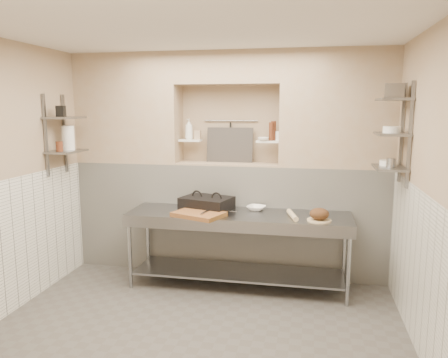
% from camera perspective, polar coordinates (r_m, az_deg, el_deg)
% --- Properties ---
extents(floor, '(4.00, 3.90, 0.10)m').
position_cam_1_polar(floor, '(4.40, -3.93, -20.21)').
color(floor, '#4B4742').
rests_on(floor, ground).
extents(ceiling, '(4.00, 3.90, 0.10)m').
position_cam_1_polar(ceiling, '(3.90, -4.43, 20.10)').
color(ceiling, silver).
rests_on(ceiling, ground).
extents(wall_right, '(0.10, 3.90, 2.80)m').
position_cam_1_polar(wall_right, '(3.90, 26.30, -2.27)').
color(wall_right, tan).
rests_on(wall_right, ground).
extents(wall_back, '(4.00, 0.10, 2.80)m').
position_cam_1_polar(wall_back, '(5.83, 1.02, 2.24)').
color(wall_back, tan).
rests_on(wall_back, ground).
extents(wall_front, '(4.00, 0.10, 2.80)m').
position_cam_1_polar(wall_front, '(2.10, -18.96, -11.18)').
color(wall_front, tan).
rests_on(wall_front, ground).
extents(backwall_lower, '(4.00, 0.40, 1.40)m').
position_cam_1_polar(backwall_lower, '(5.72, 0.56, -5.05)').
color(backwall_lower, silver).
rests_on(backwall_lower, floor).
extents(alcove_sill, '(1.30, 0.40, 0.02)m').
position_cam_1_polar(alcove_sill, '(5.58, 0.57, 2.03)').
color(alcove_sill, tan).
rests_on(alcove_sill, backwall_lower).
extents(backwall_pillar_left, '(1.35, 0.40, 1.40)m').
position_cam_1_polar(backwall_pillar_left, '(5.93, -12.27, 8.93)').
color(backwall_pillar_left, tan).
rests_on(backwall_pillar_left, backwall_lower).
extents(backwall_pillar_right, '(1.35, 0.40, 1.40)m').
position_cam_1_polar(backwall_pillar_right, '(5.45, 14.57, 8.83)').
color(backwall_pillar_right, tan).
rests_on(backwall_pillar_right, backwall_lower).
extents(backwall_header, '(1.30, 0.40, 0.40)m').
position_cam_1_polar(backwall_header, '(5.56, 0.59, 14.29)').
color(backwall_header, tan).
rests_on(backwall_header, backwall_lower).
extents(wainscot_left, '(0.02, 3.90, 1.40)m').
position_cam_1_polar(wainscot_left, '(4.97, -27.03, -8.31)').
color(wainscot_left, silver).
rests_on(wainscot_left, floor).
extents(wainscot_right, '(0.02, 3.90, 1.40)m').
position_cam_1_polar(wainscot_right, '(4.08, 24.75, -11.94)').
color(wainscot_right, silver).
rests_on(wainscot_right, floor).
extents(alcove_shelf_left, '(0.28, 0.16, 0.02)m').
position_cam_1_polar(alcove_shelf_left, '(5.67, -4.42, 5.06)').
color(alcove_shelf_left, white).
rests_on(alcove_shelf_left, backwall_lower).
extents(alcove_shelf_right, '(0.28, 0.16, 0.02)m').
position_cam_1_polar(alcove_shelf_right, '(5.49, 5.74, 4.90)').
color(alcove_shelf_right, white).
rests_on(alcove_shelf_right, backwall_lower).
extents(utensil_rail, '(0.70, 0.02, 0.02)m').
position_cam_1_polar(utensil_rail, '(5.71, 0.90, 7.63)').
color(utensil_rail, gray).
rests_on(utensil_rail, wall_back).
extents(hanging_steel, '(0.02, 0.02, 0.30)m').
position_cam_1_polar(hanging_steel, '(5.70, 0.86, 5.91)').
color(hanging_steel, black).
rests_on(hanging_steel, utensil_rail).
extents(splash_panel, '(0.60, 0.08, 0.45)m').
position_cam_1_polar(splash_panel, '(5.66, 0.76, 4.47)').
color(splash_panel, '#383330').
rests_on(splash_panel, alcove_sill).
extents(shelf_rail_left_a, '(0.03, 0.03, 0.95)m').
position_cam_1_polar(shelf_rail_left_a, '(5.79, -20.09, 5.60)').
color(shelf_rail_left_a, slate).
rests_on(shelf_rail_left_a, wall_left).
extents(shelf_rail_left_b, '(0.03, 0.03, 0.95)m').
position_cam_1_polar(shelf_rail_left_b, '(5.45, -22.26, 5.28)').
color(shelf_rail_left_b, slate).
rests_on(shelf_rail_left_b, wall_left).
extents(wall_shelf_left_lower, '(0.30, 0.50, 0.02)m').
position_cam_1_polar(wall_shelf_left_lower, '(5.56, -19.84, 3.42)').
color(wall_shelf_left_lower, slate).
rests_on(wall_shelf_left_lower, wall_left).
extents(wall_shelf_left_upper, '(0.30, 0.50, 0.03)m').
position_cam_1_polar(wall_shelf_left_upper, '(5.54, -20.07, 7.53)').
color(wall_shelf_left_upper, slate).
rests_on(wall_shelf_left_upper, wall_left).
extents(shelf_rail_right_a, '(0.03, 0.03, 1.05)m').
position_cam_1_polar(shelf_rail_right_a, '(5.04, 22.20, 5.58)').
color(shelf_rail_right_a, slate).
rests_on(shelf_rail_right_a, wall_right).
extents(shelf_rail_right_b, '(0.03, 0.03, 1.05)m').
position_cam_1_polar(shelf_rail_right_b, '(4.65, 23.12, 5.27)').
color(shelf_rail_right_b, slate).
rests_on(shelf_rail_right_b, wall_right).
extents(wall_shelf_right_lower, '(0.30, 0.50, 0.02)m').
position_cam_1_polar(wall_shelf_right_lower, '(4.86, 20.82, 1.39)').
color(wall_shelf_right_lower, slate).
rests_on(wall_shelf_right_lower, wall_right).
extents(wall_shelf_right_mid, '(0.30, 0.50, 0.02)m').
position_cam_1_polar(wall_shelf_right_mid, '(4.82, 21.06, 5.51)').
color(wall_shelf_right_mid, slate).
rests_on(wall_shelf_right_mid, wall_right).
extents(wall_shelf_right_upper, '(0.30, 0.50, 0.03)m').
position_cam_1_polar(wall_shelf_right_upper, '(4.82, 21.31, 9.66)').
color(wall_shelf_right_upper, slate).
rests_on(wall_shelf_right_upper, wall_right).
extents(prep_table, '(2.60, 0.70, 0.90)m').
position_cam_1_polar(prep_table, '(5.16, 1.83, -7.32)').
color(prep_table, gray).
rests_on(prep_table, floor).
extents(panini_press, '(0.66, 0.56, 0.16)m').
position_cam_1_polar(panini_press, '(5.26, -2.27, -3.21)').
color(panini_press, black).
rests_on(panini_press, prep_table).
extents(cutting_board, '(0.64, 0.55, 0.05)m').
position_cam_1_polar(cutting_board, '(4.97, -3.30, -4.61)').
color(cutting_board, brown).
rests_on(cutting_board, prep_table).
extents(knife_blade, '(0.24, 0.04, 0.01)m').
position_cam_1_polar(knife_blade, '(5.02, 0.45, -4.18)').
color(knife_blade, gray).
rests_on(knife_blade, cutting_board).
extents(tongs, '(0.07, 0.24, 0.02)m').
position_cam_1_polar(tongs, '(4.94, -2.41, -4.30)').
color(tongs, gray).
rests_on(tongs, cutting_board).
extents(mixing_bowl, '(0.27, 0.27, 0.05)m').
position_cam_1_polar(mixing_bowl, '(5.26, 4.24, -3.80)').
color(mixing_bowl, white).
rests_on(mixing_bowl, prep_table).
extents(rolling_pin, '(0.15, 0.39, 0.06)m').
position_cam_1_polar(rolling_pin, '(4.96, 8.92, -4.68)').
color(rolling_pin, '#D2BC8D').
rests_on(rolling_pin, prep_table).
extents(bread_board, '(0.26, 0.26, 0.02)m').
position_cam_1_polar(bread_board, '(4.88, 12.32, -5.28)').
color(bread_board, '#D2BC8D').
rests_on(bread_board, prep_table).
extents(bread_loaf, '(0.21, 0.21, 0.13)m').
position_cam_1_polar(bread_loaf, '(4.86, 12.35, -4.47)').
color(bread_loaf, '#4C2D19').
rests_on(bread_loaf, bread_board).
extents(bottle_soap, '(0.13, 0.13, 0.26)m').
position_cam_1_polar(bottle_soap, '(5.66, -4.60, 6.51)').
color(bottle_soap, white).
rests_on(bottle_soap, alcove_shelf_left).
extents(jar_alcove, '(0.08, 0.08, 0.12)m').
position_cam_1_polar(jar_alcove, '(5.66, -3.45, 5.77)').
color(jar_alcove, tan).
rests_on(jar_alcove, alcove_shelf_left).
extents(bowl_alcove, '(0.16, 0.16, 0.04)m').
position_cam_1_polar(bowl_alcove, '(5.44, 5.16, 5.23)').
color(bowl_alcove, white).
rests_on(bowl_alcove, alcove_shelf_right).
extents(condiment_a, '(0.07, 0.07, 0.24)m').
position_cam_1_polar(condiment_a, '(5.50, 6.48, 6.29)').
color(condiment_a, '#502515').
rests_on(condiment_a, alcove_shelf_right).
extents(condiment_b, '(0.06, 0.06, 0.23)m').
position_cam_1_polar(condiment_b, '(5.45, 6.17, 6.19)').
color(condiment_b, '#502515').
rests_on(condiment_b, alcove_shelf_right).
extents(condiment_c, '(0.07, 0.07, 0.12)m').
position_cam_1_polar(condiment_c, '(5.49, 7.09, 5.61)').
color(condiment_c, white).
rests_on(condiment_c, alcove_shelf_right).
extents(jug_left, '(0.15, 0.15, 0.29)m').
position_cam_1_polar(jug_left, '(5.59, -19.68, 5.08)').
color(jug_left, white).
rests_on(jug_left, wall_shelf_left_lower).
extents(jar_left, '(0.08, 0.08, 0.12)m').
position_cam_1_polar(jar_left, '(5.43, -20.70, 4.00)').
color(jar_left, '#502515').
rests_on(jar_left, wall_shelf_left_lower).
extents(box_left_upper, '(0.11, 0.11, 0.13)m').
position_cam_1_polar(box_left_upper, '(5.47, -20.53, 8.30)').
color(box_left_upper, black).
rests_on(box_left_upper, wall_shelf_left_upper).
extents(bowl_right, '(0.18, 0.18, 0.05)m').
position_cam_1_polar(bowl_right, '(4.94, 20.68, 1.98)').
color(bowl_right, white).
rests_on(bowl_right, wall_shelf_right_lower).
extents(canister_right, '(0.09, 0.09, 0.09)m').
position_cam_1_polar(canister_right, '(4.78, 20.99, 1.99)').
color(canister_right, gray).
rests_on(canister_right, wall_shelf_right_lower).
extents(bowl_right_mid, '(0.18, 0.18, 0.07)m').
position_cam_1_polar(bowl_right_mid, '(4.84, 21.06, 6.05)').
color(bowl_right_mid, white).
rests_on(bowl_right_mid, wall_shelf_right_mid).
extents(basket_right, '(0.22, 0.25, 0.14)m').
position_cam_1_polar(basket_right, '(4.82, 21.36, 10.67)').
color(basket_right, gray).
rests_on(basket_right, wall_shelf_right_upper).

